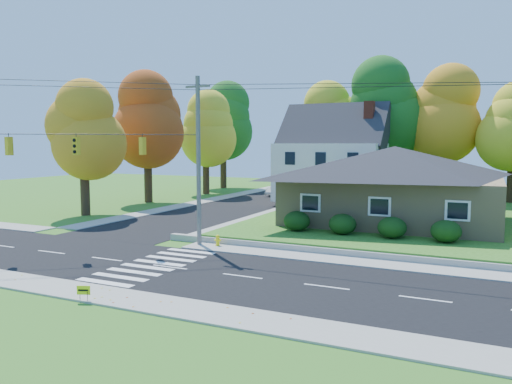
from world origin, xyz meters
TOP-DOWN VIEW (x-y plane):
  - ground at (0.00, 0.00)m, footprint 120.00×120.00m
  - road_main at (0.00, 0.00)m, footprint 90.00×8.00m
  - road_cross at (-8.00, 26.00)m, footprint 8.00×44.00m
  - sidewalk_north at (0.00, 5.00)m, footprint 90.00×2.00m
  - sidewalk_south at (0.00, -5.00)m, footprint 90.00×2.00m
  - lawn at (13.00, 21.00)m, footprint 30.00×30.00m
  - ranch_house at (8.00, 16.00)m, footprint 14.60×10.60m
  - colonial_house at (0.04, 28.00)m, footprint 10.40×8.40m
  - hedge_row at (7.50, 9.80)m, footprint 10.70×1.70m
  - traffic_infrastructure at (-0.15, 1.35)m, footprint 38.10×10.66m
  - tree_lot_0 at (-2.00, 34.00)m, footprint 6.72×6.72m
  - tree_lot_1 at (4.00, 33.00)m, footprint 7.84×7.84m
  - tree_lot_2 at (10.00, 34.00)m, footprint 7.28×7.28m
  - tree_west_0 at (-17.00, 12.00)m, footprint 6.16×6.16m
  - tree_west_1 at (-18.00, 22.00)m, footprint 7.28×7.28m
  - tree_west_2 at (-17.00, 32.00)m, footprint 6.72×6.72m
  - tree_west_3 at (-19.00, 40.00)m, footprint 7.84×7.84m
  - white_car at (-7.91, 33.91)m, footprint 2.28×4.93m
  - fire_hydrant at (-0.31, 5.33)m, footprint 0.41×0.32m
  - yard_sign at (0.15, -5.92)m, footprint 0.50×0.21m

SIDE VIEW (x-z plane):
  - ground at x=0.00m, z-range 0.00..0.00m
  - road_main at x=0.00m, z-range 0.00..0.02m
  - road_cross at x=-8.00m, z-range 0.00..0.02m
  - sidewalk_north at x=0.00m, z-range 0.00..0.08m
  - sidewalk_south at x=0.00m, z-range 0.00..0.08m
  - lawn at x=13.00m, z-range 0.00..0.50m
  - fire_hydrant at x=-0.31m, z-range -0.02..0.70m
  - yard_sign at x=0.15m, z-range 0.14..0.79m
  - white_car at x=-7.91m, z-range 0.02..1.58m
  - hedge_row at x=7.50m, z-range 0.50..1.77m
  - ranch_house at x=8.00m, z-range 0.57..5.97m
  - colonial_house at x=0.04m, z-range -0.22..9.38m
  - traffic_infrastructure at x=-0.15m, z-range 0.15..10.15m
  - tree_west_0 at x=-17.00m, z-range 1.42..12.89m
  - tree_west_2 at x=-17.00m, z-range 1.55..14.06m
  - tree_lot_0 at x=-2.00m, z-range 2.05..14.56m
  - tree_west_1 at x=-18.00m, z-range 1.68..15.24m
  - tree_lot_2 at x=10.00m, z-range 2.18..15.74m
  - tree_west_3 at x=-19.00m, z-range 1.81..16.41m
  - tree_lot_1 at x=4.00m, z-range 2.31..16.91m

